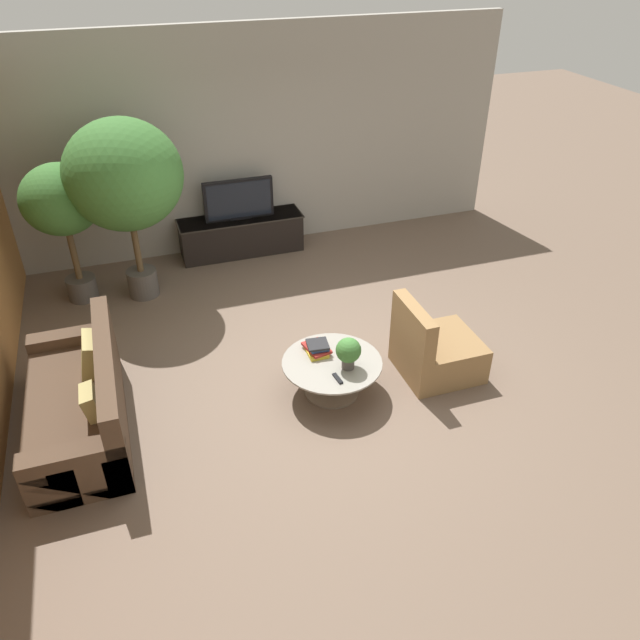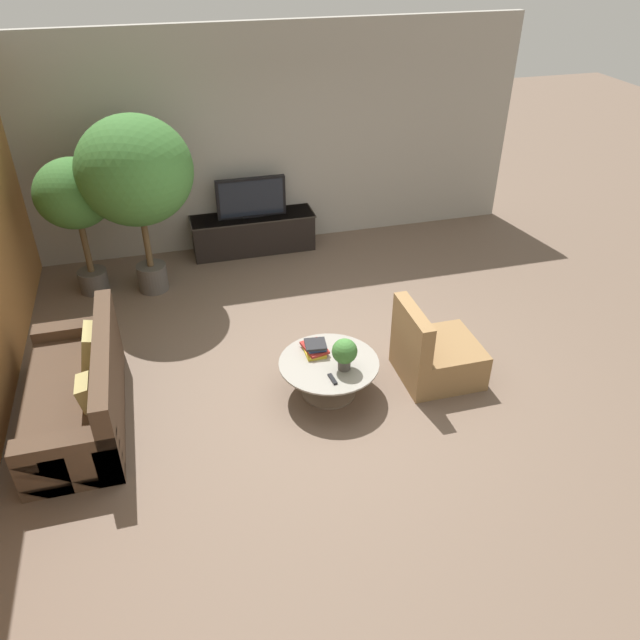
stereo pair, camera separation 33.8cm
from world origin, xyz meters
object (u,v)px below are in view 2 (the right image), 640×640
(couch_by_wall, at_px, (80,394))
(potted_palm_corner, at_px, (135,173))
(armchair_wicker, at_px, (434,355))
(television, at_px, (251,198))
(potted_palm_tall, at_px, (75,198))
(potted_plant_tabletop, at_px, (345,352))
(media_console, at_px, (253,233))
(coffee_table, at_px, (329,371))

(couch_by_wall, bearing_deg, potted_palm_corner, 161.92)
(armchair_wicker, bearing_deg, television, 21.00)
(potted_palm_tall, distance_m, potted_palm_corner, 0.82)
(potted_palm_tall, xyz_separation_m, potted_palm_corner, (0.74, -0.16, 0.30))
(television, height_order, potted_palm_tall, potted_palm_tall)
(television, xyz_separation_m, armchair_wicker, (1.30, -3.39, -0.54))
(potted_plant_tabletop, bearing_deg, television, 94.65)
(media_console, xyz_separation_m, potted_palm_corner, (-1.46, -0.76, 1.29))
(armchair_wicker, bearing_deg, couch_by_wall, 85.41)
(coffee_table, relative_size, potted_plant_tabletop, 3.01)
(potted_palm_corner, height_order, potted_plant_tabletop, potted_palm_corner)
(media_console, height_order, potted_plant_tabletop, potted_plant_tabletop)
(coffee_table, height_order, potted_plant_tabletop, potted_plant_tabletop)
(couch_by_wall, height_order, potted_palm_corner, potted_palm_corner)
(coffee_table, distance_m, couch_by_wall, 2.41)
(media_console, xyz_separation_m, couch_by_wall, (-2.22, -3.11, 0.01))
(couch_by_wall, xyz_separation_m, potted_palm_corner, (0.77, 2.35, 1.28))
(armchair_wicker, xyz_separation_m, potted_palm_tall, (-3.50, 2.79, 1.00))
(media_console, relative_size, potted_palm_corner, 0.78)
(potted_palm_corner, bearing_deg, potted_plant_tabletop, -57.59)
(couch_by_wall, xyz_separation_m, potted_plant_tabletop, (2.51, -0.40, 0.30))
(coffee_table, bearing_deg, potted_palm_tall, 130.53)
(armchair_wicker, height_order, potted_palm_corner, potted_palm_corner)
(coffee_table, bearing_deg, television, 92.88)
(media_console, xyz_separation_m, armchair_wicker, (1.30, -3.39, -0.00))
(couch_by_wall, height_order, armchair_wicker, armchair_wicker)
(television, xyz_separation_m, potted_palm_corner, (-1.46, -0.76, 0.76))
(potted_palm_tall, bearing_deg, coffee_table, -49.47)
(television, bearing_deg, couch_by_wall, -125.56)
(armchair_wicker, bearing_deg, potted_plant_tabletop, 96.39)
(coffee_table, relative_size, armchair_wicker, 1.17)
(potted_palm_tall, bearing_deg, armchair_wicker, -38.58)
(armchair_wicker, distance_m, potted_palm_tall, 4.59)
(television, relative_size, couch_by_wall, 0.49)
(television, distance_m, potted_palm_tall, 2.32)
(media_console, xyz_separation_m, potted_plant_tabletop, (0.29, -3.51, 0.30))
(potted_palm_corner, distance_m, potted_plant_tabletop, 3.40)
(armchair_wicker, xyz_separation_m, potted_plant_tabletop, (-1.02, -0.11, 0.31))
(television, bearing_deg, coffee_table, -87.12)
(media_console, relative_size, couch_by_wall, 0.89)
(potted_plant_tabletop, bearing_deg, armchair_wicker, 6.39)
(coffee_table, relative_size, potted_palm_tall, 0.57)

